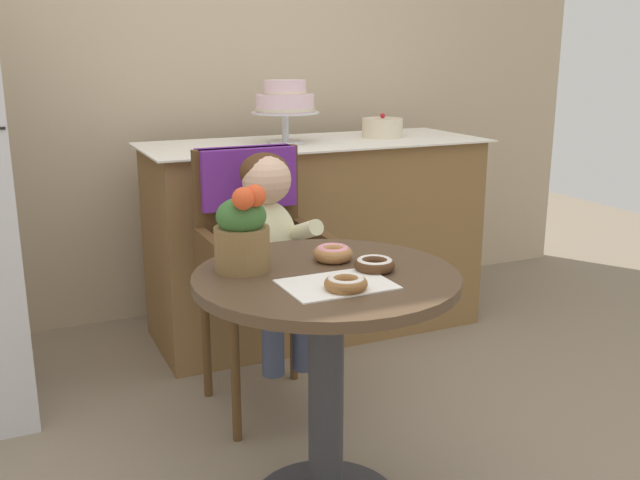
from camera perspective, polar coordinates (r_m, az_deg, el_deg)
back_wall at (r=3.59m, az=-12.53°, el=15.38°), size 4.80×0.10×2.70m
cafe_table at (r=1.99m, az=0.49°, el=-8.48°), size 0.72×0.72×0.72m
wicker_chair at (r=2.62m, az=-5.16°, el=0.31°), size 0.42×0.45×0.95m
seated_child at (r=2.47m, az=-3.97°, el=0.34°), size 0.27×0.32×0.73m
paper_napkin at (r=1.82m, az=1.35°, el=-3.56°), size 0.28×0.20×0.00m
donut_front at (r=1.93m, az=4.37°, el=-1.92°), size 0.11×0.11×0.03m
donut_mid at (r=1.77m, az=2.08°, el=-3.44°), size 0.11×0.11×0.04m
donut_side at (r=2.02m, az=1.04°, el=-1.02°), size 0.11×0.11×0.04m
flower_vase at (r=1.92m, az=-6.26°, el=0.91°), size 0.15×0.17×0.24m
display_counter at (r=3.34m, az=-0.38°, el=0.28°), size 1.56×0.62×0.90m
tiered_cake_stand at (r=3.19m, az=-2.80°, el=10.97°), size 0.30×0.30×0.27m
round_layer_cake at (r=3.43m, az=5.00°, el=8.93°), size 0.19×0.19×0.11m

